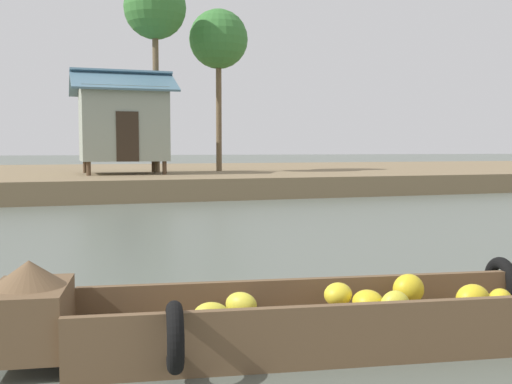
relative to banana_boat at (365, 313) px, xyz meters
name	(u,v)px	position (x,y,z in m)	size (l,w,h in m)	color
ground_plane	(253,251)	(0.59, 4.82, -0.28)	(300.00, 300.00, 0.00)	#596056
riverbank_strip	(124,177)	(0.59, 24.02, 0.08)	(160.00, 20.00, 0.72)	#7F6B4C
banana_boat	(365,313)	(0.00, 0.00, 0.00)	(6.08, 1.76, 0.82)	brown
stilt_house_mid_left	(123,123)	(0.04, 19.04, 2.38)	(3.82, 3.47, 3.95)	#4C3826
palm_tree_near	(155,10)	(1.41, 19.56, 6.85)	(2.45, 2.45, 7.71)	brown
palm_tree_mid	(219,40)	(4.27, 20.62, 6.00)	(2.50, 2.50, 6.87)	brown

